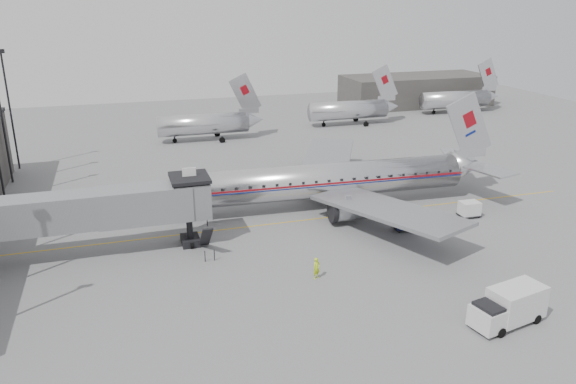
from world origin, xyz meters
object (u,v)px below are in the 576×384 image
Objects in this scene: baggage_cart_navy at (405,222)px; ramp_worker at (317,268)px; airliner at (334,180)px; baggage_cart_white at (469,209)px; service_van at (509,306)px.

ramp_worker is at bearing -140.89° from baggage_cart_navy.
airliner is 17.86× the size of baggage_cart_white.
baggage_cart_navy is (1.17, 16.78, -0.55)m from service_van.
service_van reaches higher than baggage_cart_navy.
baggage_cart_navy is at bearing -169.66° from baggage_cart_white.
ramp_worker reaches higher than baggage_cart_navy.
baggage_cart_navy is 13.33m from ramp_worker.
ramp_worker is at bearing 124.26° from service_van.
baggage_cart_navy is 8.06m from baggage_cart_white.
baggage_cart_white is (12.14, -6.97, -2.09)m from airliner.
service_van is 20.20m from baggage_cart_white.
airliner is 25.21m from service_van.
service_van is at bearing -115.34° from baggage_cart_white.
airliner is at bearing 151.71° from baggage_cart_white.
baggage_cart_navy is (4.18, -8.20, -2.13)m from airliner.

